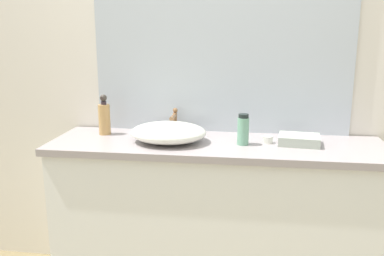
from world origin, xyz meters
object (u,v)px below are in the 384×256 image
at_px(soap_dispenser, 104,117).
at_px(candle_jar, 268,140).
at_px(sink_basin, 168,132).
at_px(folded_hand_towel, 299,140).
at_px(lotion_bottle, 243,130).

xyz_separation_m(soap_dispenser, candle_jar, (0.91, -0.06, -0.08)).
xyz_separation_m(sink_basin, candle_jar, (0.52, 0.05, -0.03)).
bearing_deg(candle_jar, sink_basin, -174.28).
bearing_deg(folded_hand_towel, sink_basin, -176.02).
bearing_deg(sink_basin, folded_hand_towel, 3.98).
relative_size(soap_dispenser, folded_hand_towel, 1.10).
xyz_separation_m(candle_jar, folded_hand_towel, (0.16, -0.00, 0.01)).
height_order(lotion_bottle, folded_hand_towel, lotion_bottle).
height_order(soap_dispenser, lotion_bottle, soap_dispenser).
height_order(sink_basin, soap_dispenser, soap_dispenser).
bearing_deg(sink_basin, soap_dispenser, 163.77).
distance_m(sink_basin, candle_jar, 0.52).
xyz_separation_m(sink_basin, soap_dispenser, (-0.39, 0.11, 0.05)).
bearing_deg(soap_dispenser, sink_basin, -16.23).
relative_size(candle_jar, folded_hand_towel, 0.25).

